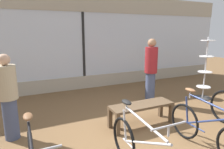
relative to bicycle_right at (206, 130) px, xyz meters
name	(u,v)px	position (x,y,z in m)	size (l,w,h in m)	color
ground_plane	(154,147)	(-0.69, 0.46, -0.38)	(24.00, 24.00, 0.00)	brown
shop_back_wall	(83,42)	(-0.69, 4.51, 1.26)	(12.00, 0.08, 3.20)	#B2A893
bicycle_right	(206,130)	(0.00, 0.00, 0.00)	(0.46, 1.67, 1.01)	black
accessory_rack	(205,74)	(2.23, 1.97, 0.37)	(0.48, 0.48, 1.82)	#333333
display_bench	(142,108)	(-0.44, 1.27, 0.01)	(1.40, 0.44, 0.47)	brown
customer_near_rack	(8,96)	(-2.94, 1.83, 0.46)	(0.42, 0.42, 1.60)	#424C6B
customer_by_window	(151,70)	(0.52, 2.30, 0.57)	(0.47, 0.47, 1.79)	#424C6B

